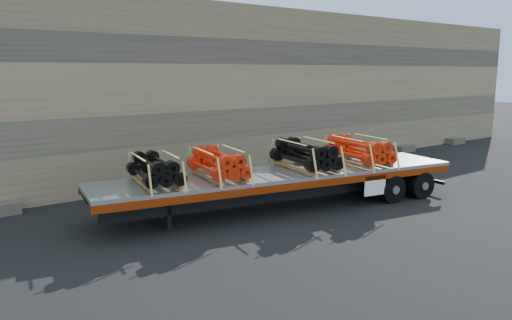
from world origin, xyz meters
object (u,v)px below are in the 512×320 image
Objects in this scene: bundle_front at (155,171)px; bundle_midrear at (305,156)px; trailer at (283,190)px; bundle_rear at (358,151)px; bundle_midfront at (218,164)px.

bundle_front is 4.92m from bundle_midrear.
trailer is 4.83× the size of bundle_midrear.
bundle_front is 7.05m from bundle_rear.
bundle_midfront is at bearing 180.00° from bundle_rear.
bundle_rear is (5.06, -0.96, 0.03)m from bundle_midfront.
bundle_midrear reaches higher than bundle_front.
bundle_rear is (2.90, -0.55, 1.04)m from trailer.
bundle_rear reaches higher than bundle_midfront.
trailer is 2.42m from bundle_midfront.
trailer is at bearing -180.00° from bundle_midrear.
bundle_front reaches higher than trailer.
bundle_midfront is (-2.16, 0.41, 1.01)m from trailer.
bundle_front is 0.96× the size of bundle_midfront.
trailer is at bearing 180.00° from bundle_rear.
bundle_midrear is at bearing 0.00° from bundle_front.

